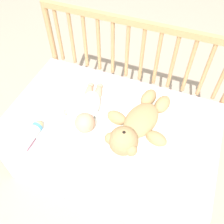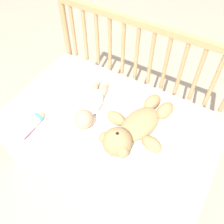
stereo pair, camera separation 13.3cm
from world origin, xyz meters
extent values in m
plane|color=tan|center=(0.00, 0.00, 0.00)|extent=(12.00, 12.00, 0.00)
cube|color=#EDB7C6|center=(0.00, 0.00, 0.24)|extent=(1.16, 0.70, 0.49)
cylinder|color=tan|center=(-0.56, 0.37, 0.44)|extent=(0.04, 0.04, 0.89)
cylinder|color=tan|center=(0.56, 0.37, 0.44)|extent=(0.04, 0.04, 0.89)
cube|color=tan|center=(0.00, 0.37, 0.87)|extent=(1.12, 0.03, 0.04)
cylinder|color=tan|center=(-0.50, 0.37, 0.67)|extent=(0.02, 0.02, 0.36)
cylinder|color=tan|center=(-0.41, 0.37, 0.67)|extent=(0.02, 0.02, 0.36)
cylinder|color=tan|center=(-0.32, 0.37, 0.67)|extent=(0.02, 0.02, 0.36)
cylinder|color=tan|center=(-0.23, 0.37, 0.67)|extent=(0.02, 0.02, 0.36)
cylinder|color=tan|center=(-0.14, 0.37, 0.67)|extent=(0.02, 0.02, 0.36)
cylinder|color=tan|center=(-0.05, 0.37, 0.67)|extent=(0.02, 0.02, 0.36)
cylinder|color=tan|center=(0.05, 0.37, 0.67)|extent=(0.02, 0.02, 0.36)
cylinder|color=tan|center=(0.14, 0.37, 0.67)|extent=(0.02, 0.02, 0.36)
cylinder|color=tan|center=(0.23, 0.37, 0.67)|extent=(0.02, 0.02, 0.36)
cylinder|color=tan|center=(0.32, 0.37, 0.67)|extent=(0.02, 0.02, 0.36)
cylinder|color=tan|center=(0.41, 0.37, 0.67)|extent=(0.02, 0.02, 0.36)
cylinder|color=tan|center=(0.50, 0.37, 0.67)|extent=(0.02, 0.02, 0.36)
cube|color=white|center=(0.03, 0.03, 0.49)|extent=(0.83, 0.57, 0.01)
ellipsoid|color=tan|center=(0.16, 0.03, 0.53)|extent=(0.21, 0.28, 0.08)
sphere|color=tan|center=(0.12, -0.15, 0.56)|extent=(0.15, 0.15, 0.15)
sphere|color=tan|center=(0.12, -0.15, 0.60)|extent=(0.06, 0.06, 0.06)
sphere|color=black|center=(0.12, -0.15, 0.63)|extent=(0.02, 0.02, 0.02)
sphere|color=tan|center=(0.17, -0.19, 0.57)|extent=(0.06, 0.06, 0.06)
sphere|color=tan|center=(0.06, -0.16, 0.57)|extent=(0.06, 0.06, 0.06)
ellipsoid|color=tan|center=(0.26, -0.05, 0.52)|extent=(0.13, 0.09, 0.07)
ellipsoid|color=tan|center=(0.03, 0.00, 0.52)|extent=(0.13, 0.09, 0.07)
ellipsoid|color=tan|center=(0.24, 0.18, 0.53)|extent=(0.10, 0.14, 0.08)
ellipsoid|color=tan|center=(0.15, 0.20, 0.53)|extent=(0.10, 0.14, 0.08)
ellipsoid|color=white|center=(-0.14, 0.03, 0.53)|extent=(0.16, 0.22, 0.08)
sphere|color=tan|center=(-0.11, -0.10, 0.54)|extent=(0.11, 0.11, 0.11)
ellipsoid|color=white|center=(-0.04, 0.00, 0.51)|extent=(0.12, 0.07, 0.04)
ellipsoid|color=white|center=(-0.22, -0.04, 0.51)|extent=(0.12, 0.07, 0.04)
sphere|color=tan|center=(-0.01, 0.01, 0.51)|extent=(0.03, 0.03, 0.03)
sphere|color=tan|center=(-0.25, -0.05, 0.51)|extent=(0.03, 0.03, 0.03)
ellipsoid|color=tan|center=(-0.14, 0.14, 0.51)|extent=(0.07, 0.12, 0.04)
ellipsoid|color=tan|center=(-0.19, 0.13, 0.51)|extent=(0.07, 0.12, 0.04)
sphere|color=tan|center=(-0.15, 0.20, 0.51)|extent=(0.04, 0.04, 0.04)
sphere|color=tan|center=(-0.21, 0.19, 0.51)|extent=(0.04, 0.04, 0.04)
cylinder|color=white|center=(-0.34, -0.27, 0.52)|extent=(0.05, 0.14, 0.05)
cylinder|color=#4C99D8|center=(-0.34, -0.20, 0.52)|extent=(0.06, 0.02, 0.06)
sphere|color=#EAC67F|center=(-0.34, -0.19, 0.52)|extent=(0.04, 0.04, 0.04)
camera|label=1|loc=(0.30, -0.77, 1.58)|focal=40.00mm
camera|label=2|loc=(0.42, -0.72, 1.58)|focal=40.00mm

